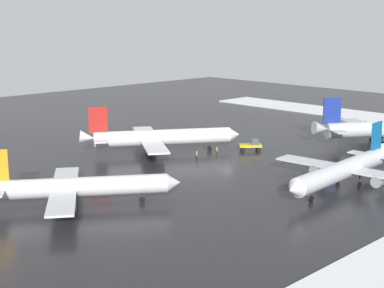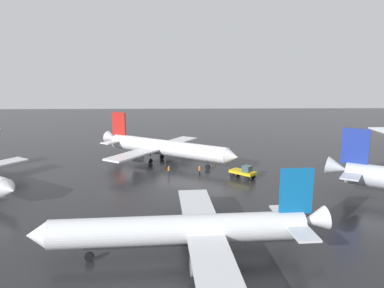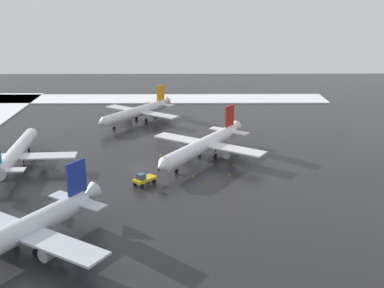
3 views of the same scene
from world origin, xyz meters
name	(u,v)px [view 3 (image 3 of 3)]	position (x,y,z in m)	size (l,w,h in m)	color
ground_plane	(139,168)	(0.00, 0.00, 0.00)	(240.00, 240.00, 0.00)	#232326
snow_bank_left	(158,99)	(-67.00, 0.00, 0.16)	(14.00, 116.00, 0.32)	white
airplane_far_rear	(203,145)	(-5.34, 13.94, 3.26)	(29.36, 25.20, 9.87)	white
airplane_distant_tail	(137,112)	(-37.20, -4.06, 2.94)	(25.94, 22.33, 8.90)	silver
airplane_parked_portside	(11,236)	(36.17, -14.18, 3.48)	(31.49, 27.01, 10.53)	silver
airplane_foreground_jet	(16,153)	(-1.01, -26.25, 3.09)	(31.55, 26.18, 9.36)	silver
pushback_tug	(144,179)	(9.63, 1.92, 1.28)	(4.87, 4.73, 2.50)	gold
ground_crew_beside_wing	(161,157)	(-3.95, 4.46, 0.97)	(0.36, 0.36, 1.71)	black
ground_crew_by_nose_gear	(159,166)	(1.76, 4.41, 0.97)	(0.36, 0.36, 1.71)	black
traffic_cone_near_nose	(233,165)	(-0.88, 20.33, 0.28)	(0.36, 0.36, 0.55)	orange
traffic_cone_mid_line	(193,176)	(5.47, 11.64, 0.28)	(0.36, 0.36, 0.55)	orange
traffic_cone_wingtip_side	(230,174)	(4.53, 19.08, 0.28)	(0.36, 0.36, 0.55)	orange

